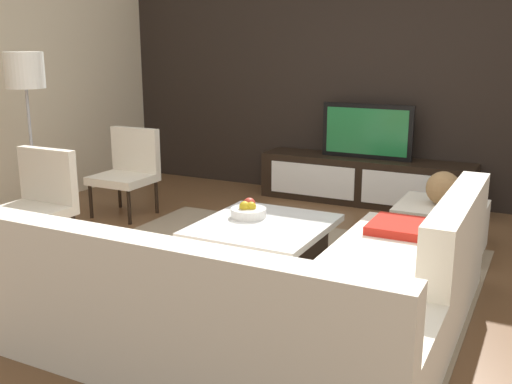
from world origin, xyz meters
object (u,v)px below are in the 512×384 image
Objects in this scene: television at (367,131)px; sectional_couch at (284,299)px; fruit_bowl at (248,211)px; accent_chair_far at (129,167)px; media_console at (365,181)px; decorative_ball at (443,188)px; floor_lamp at (25,80)px; accent_chair_near at (39,196)px; ottoman at (440,228)px; coffee_table at (263,246)px.

television reaches higher than sectional_couch.
fruit_bowl is (-0.80, 1.09, 0.15)m from sectional_couch.
media_console is at bearing 27.09° from accent_chair_far.
decorative_ball is (0.50, 2.07, 0.26)m from sectional_couch.
sectional_couch is at bearing -18.39° from floor_lamp.
accent_chair_far is 3.09× the size of decorative_ball.
fruit_bowl is (-0.28, -2.19, 0.18)m from media_console.
media_console is 1.61m from decorative_ball.
accent_chair_near is 1.24× the size of ottoman.
floor_lamp reaches higher than accent_chair_near.
accent_chair_far is at bearing -143.84° from media_console.
television reaches higher than accent_chair_far.
sectional_couch is 2.80× the size of accent_chair_near.
coffee_table is 2.11m from accent_chair_far.
accent_chair_near reaches higher than media_console.
coffee_table is 2.67m from floor_lamp.
decorative_ball is (3.52, 1.07, -0.84)m from floor_lamp.
floor_lamp is 2.41m from fruit_bowl.
sectional_couch is 1.16m from coffee_table.
floor_lamp is at bearing -163.10° from decorative_ball.
television is 0.60× the size of floor_lamp.
accent_chair_far is at bearing -174.85° from ottoman.
accent_chair_near is at bearing -159.91° from fruit_bowl.
decorative_ball is at bearing -3.92° from accent_chair_far.
television is 2.53m from accent_chair_far.
television is at bearing 130.20° from ottoman.
media_console is 2.52m from accent_chair_far.
television is (0.00, 0.00, 0.54)m from media_console.
decorative_ball reaches higher than media_console.
accent_chair_near reaches higher than coffee_table.
ottoman is 3.07m from accent_chair_far.
accent_chair_far is 3.06m from decorative_ball.
accent_chair_far is (0.47, 0.79, -0.89)m from floor_lamp.
accent_chair_far is (-3.05, -0.27, 0.29)m from ottoman.
accent_chair_far is (-1.93, 0.81, 0.29)m from coffee_table.
accent_chair_near is at bearing -164.89° from coffee_table.
media_console is 8.13× the size of decorative_ball.
fruit_bowl is (-1.30, -0.98, 0.23)m from ottoman.
coffee_table is at bearing 14.53° from accent_chair_near.
media_console is at bearing 98.98° from sectional_couch.
media_console is 2.32× the size of television.
accent_chair_near is at bearing -124.37° from television.
accent_chair_far is at bearing -174.85° from decorative_ball.
floor_lamp is 3.86m from ottoman.
floor_lamp is 1.87× the size of accent_chair_far.
accent_chair_far is at bearing 157.08° from coffee_table.
television is 2.37m from coffee_table.
media_console reaches higher than coffee_table.
sectional_couch is 2.13m from ottoman.
media_console is 0.54m from television.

